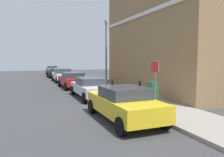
# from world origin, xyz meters

# --- Properties ---
(ground) EXTENTS (80.00, 80.00, 0.00)m
(ground) POSITION_xyz_m (0.00, 0.00, 0.00)
(ground) COLOR #38383A
(sidewalk) EXTENTS (2.69, 30.00, 0.15)m
(sidewalk) POSITION_xyz_m (1.86, 6.00, 0.07)
(sidewalk) COLOR gray
(sidewalk) RESTS_ON ground
(corner_building) EXTENTS (6.66, 12.09, 9.26)m
(corner_building) POSITION_xyz_m (6.48, 4.05, 4.63)
(corner_building) COLOR olive
(corner_building) RESTS_ON ground
(car_yellow) EXTENTS (2.03, 4.42, 1.40)m
(car_yellow) POSITION_xyz_m (-0.72, -2.19, 0.74)
(car_yellow) COLOR gold
(car_yellow) RESTS_ON ground
(car_silver) EXTENTS (1.89, 4.41, 1.32)m
(car_silver) POSITION_xyz_m (-0.58, 3.46, 0.70)
(car_silver) COLOR #B7B7BC
(car_silver) RESTS_ON ground
(car_red) EXTENTS (2.06, 4.36, 1.36)m
(car_red) POSITION_xyz_m (-0.68, 8.94, 0.72)
(car_red) COLOR maroon
(car_red) RESTS_ON ground
(car_white) EXTENTS (1.93, 4.40, 1.45)m
(car_white) POSITION_xyz_m (-0.76, 14.53, 0.75)
(car_white) COLOR silver
(car_white) RESTS_ON ground
(car_black) EXTENTS (1.99, 4.24, 1.29)m
(car_black) POSITION_xyz_m (-0.82, 20.48, 0.69)
(car_black) COLOR black
(car_black) RESTS_ON ground
(car_grey) EXTENTS (1.90, 4.38, 1.39)m
(car_grey) POSITION_xyz_m (-0.61, 26.89, 0.74)
(car_grey) COLOR slate
(car_grey) RESTS_ON ground
(utility_cabinet) EXTENTS (0.46, 0.61, 1.15)m
(utility_cabinet) POSITION_xyz_m (1.99, -0.04, 0.68)
(utility_cabinet) COLOR #1E4C28
(utility_cabinet) RESTS_ON sidewalk
(bollard_near_cabinet) EXTENTS (0.14, 0.14, 1.04)m
(bollard_near_cabinet) POSITION_xyz_m (2.09, 1.66, 0.70)
(bollard_near_cabinet) COLOR black
(bollard_near_cabinet) RESTS_ON sidewalk
(bollard_far_kerb) EXTENTS (0.14, 0.14, 1.04)m
(bollard_far_kerb) POSITION_xyz_m (0.76, 2.94, 0.70)
(bollard_far_kerb) COLOR black
(bollard_far_kerb) RESTS_ON sidewalk
(street_sign) EXTENTS (0.08, 0.60, 2.30)m
(street_sign) POSITION_xyz_m (0.83, -2.08, 1.66)
(street_sign) COLOR #59595B
(street_sign) RESTS_ON sidewalk
(lamppost) EXTENTS (0.20, 0.44, 5.72)m
(lamppost) POSITION_xyz_m (2.05, 7.77, 3.30)
(lamppost) COLOR #59595B
(lamppost) RESTS_ON sidewalk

